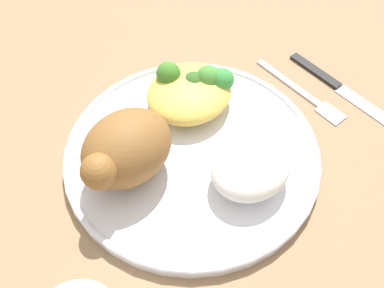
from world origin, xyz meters
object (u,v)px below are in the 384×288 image
object	(u,v)px
plate	(192,153)
roasted_chicken	(125,150)
rice_pile	(251,166)
mac_cheese_with_broccoli	(191,90)
fork	(303,93)
knife	(339,86)

from	to	relation	value
plate	roasted_chicken	size ratio (longest dim) A/B	2.60
roasted_chicken	rice_pile	world-z (taller)	roasted_chicken
mac_cheese_with_broccoli	fork	distance (m)	0.15
plate	rice_pile	size ratio (longest dim) A/B	3.17
fork	knife	bearing A→B (deg)	148.70
roasted_chicken	rice_pile	xyz separation A→B (m)	(-0.09, 0.10, -0.02)
roasted_chicken	plate	bearing A→B (deg)	157.32
roasted_chicken	mac_cheese_with_broccoli	world-z (taller)	roasted_chicken
rice_pile	mac_cheese_with_broccoli	world-z (taller)	mac_cheese_with_broccoli
roasted_chicken	mac_cheese_with_broccoli	bearing A→B (deg)	-168.43
roasted_chicken	knife	distance (m)	0.30
knife	plate	bearing A→B (deg)	-14.59
rice_pile	plate	bearing A→B (deg)	-76.53
rice_pile	knife	xyz separation A→B (m)	(-0.20, -0.01, -0.03)
roasted_chicken	rice_pile	distance (m)	0.13
knife	mac_cheese_with_broccoli	bearing A→B (deg)	-33.94
mac_cheese_with_broccoli	roasted_chicken	bearing A→B (deg)	11.57
mac_cheese_with_broccoli	knife	xyz separation A→B (m)	(-0.16, 0.11, -0.03)
roasted_chicken	fork	size ratio (longest dim) A/B	0.78
plate	mac_cheese_with_broccoli	bearing A→B (deg)	-134.31
roasted_chicken	rice_pile	bearing A→B (deg)	130.91
plate	fork	bearing A→B (deg)	169.99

